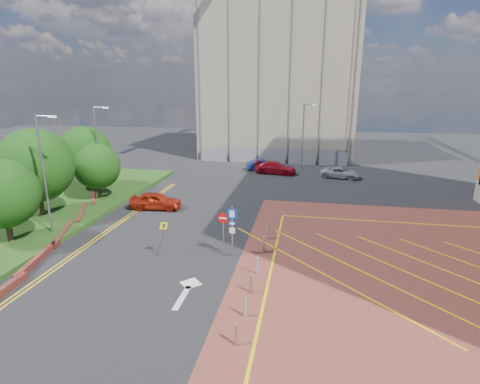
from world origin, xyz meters
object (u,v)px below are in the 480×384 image
(tree_b, at_px, (35,165))
(lamp_left_far, at_px, (98,146))
(tree_c, at_px, (97,167))
(car_red_left, at_px, (156,201))
(tree_d, at_px, (85,152))
(lamp_back, at_px, (304,133))
(warning_sign, at_px, (162,235))
(car_silver_back, at_px, (340,173))
(car_blue_back, at_px, (262,165))
(tree_a, at_px, (3,194))
(sign_cluster, at_px, (229,226))
(lamp_left_near, at_px, (44,170))
(car_red_back, at_px, (275,168))

(tree_b, height_order, lamp_left_far, lamp_left_far)
(tree_c, bearing_deg, car_red_left, -11.53)
(tree_d, xyz_separation_m, lamp_back, (20.58, 15.00, 0.49))
(lamp_left_far, relative_size, warning_sign, 3.56)
(lamp_left_far, relative_size, car_silver_back, 1.84)
(car_red_left, distance_m, car_blue_back, 18.24)
(car_red_left, bearing_deg, tree_a, 138.67)
(warning_sign, bearing_deg, car_blue_back, 83.55)
(tree_c, height_order, sign_cluster, tree_c)
(tree_a, height_order, tree_c, tree_a)
(tree_b, relative_size, sign_cluster, 2.11)
(lamp_left_near, xyz_separation_m, warning_sign, (8.77, -1.78, -3.23))
(sign_cluster, distance_m, car_red_back, 23.00)
(car_blue_back, bearing_deg, car_red_left, 141.16)
(lamp_left_far, distance_m, lamp_back, 24.46)
(sign_cluster, bearing_deg, tree_d, 144.42)
(lamp_left_near, bearing_deg, lamp_left_far, 101.31)
(tree_b, height_order, tree_c, tree_b)
(lamp_back, relative_size, car_red_back, 1.62)
(tree_b, bearing_deg, lamp_left_near, -44.25)
(lamp_left_far, bearing_deg, tree_b, -98.77)
(lamp_back, relative_size, sign_cluster, 2.50)
(warning_sign, bearing_deg, tree_d, 135.17)
(lamp_left_near, distance_m, car_silver_back, 29.97)
(tree_a, height_order, lamp_left_near, lamp_left_near)
(tree_b, relative_size, warning_sign, 3.00)
(car_blue_back, xyz_separation_m, car_red_back, (1.77, -1.75, 0.07))
(tree_c, bearing_deg, tree_b, -111.80)
(car_blue_back, bearing_deg, warning_sign, 157.00)
(sign_cluster, xyz_separation_m, warning_sign, (-3.94, -0.76, -0.52))
(tree_a, relative_size, tree_b, 0.80)
(tree_c, height_order, warning_sign, tree_c)
(tree_c, height_order, car_silver_back, tree_c)
(tree_a, relative_size, car_silver_back, 1.25)
(sign_cluster, bearing_deg, lamp_left_far, 143.18)
(tree_a, xyz_separation_m, lamp_back, (18.08, 28.00, 0.86))
(tree_a, distance_m, lamp_left_far, 12.06)
(tree_a, height_order, lamp_left_far, lamp_left_far)
(car_red_left, xyz_separation_m, car_blue_back, (6.92, 16.88, -0.08))
(car_silver_back, bearing_deg, tree_c, 133.92)
(tree_b, bearing_deg, tree_c, 68.20)
(tree_b, relative_size, car_red_back, 1.37)
(lamp_left_near, height_order, car_blue_back, lamp_left_near)
(lamp_back, height_order, car_silver_back, lamp_back)
(tree_c, relative_size, lamp_back, 0.61)
(tree_c, bearing_deg, car_red_back, 43.85)
(lamp_left_near, distance_m, car_red_back, 26.02)
(tree_a, xyz_separation_m, tree_b, (-1.50, 5.00, 0.73))
(lamp_left_far, distance_m, car_blue_back, 19.75)
(tree_d, distance_m, lamp_back, 25.47)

